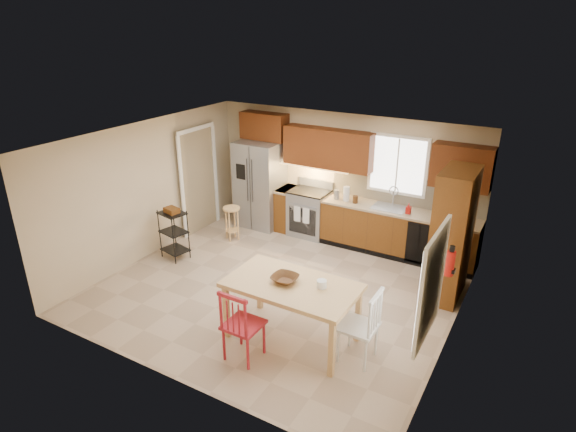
# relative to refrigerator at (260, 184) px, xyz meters

# --- Properties ---
(floor) EXTENTS (5.50, 5.50, 0.00)m
(floor) POSITION_rel_refrigerator_xyz_m (1.70, -2.12, -0.91)
(floor) COLOR tan
(floor) RESTS_ON ground
(ceiling) EXTENTS (5.50, 5.00, 0.02)m
(ceiling) POSITION_rel_refrigerator_xyz_m (1.70, -2.12, 1.59)
(ceiling) COLOR silver
(ceiling) RESTS_ON ground
(wall_back) EXTENTS (5.50, 0.02, 2.50)m
(wall_back) POSITION_rel_refrigerator_xyz_m (1.70, 0.38, 0.34)
(wall_back) COLOR #CCB793
(wall_back) RESTS_ON ground
(wall_front) EXTENTS (5.50, 0.02, 2.50)m
(wall_front) POSITION_rel_refrigerator_xyz_m (1.70, -4.62, 0.34)
(wall_front) COLOR #CCB793
(wall_front) RESTS_ON ground
(wall_left) EXTENTS (0.02, 5.00, 2.50)m
(wall_left) POSITION_rel_refrigerator_xyz_m (-1.05, -2.12, 0.34)
(wall_left) COLOR #CCB793
(wall_left) RESTS_ON ground
(wall_right) EXTENTS (0.02, 5.00, 2.50)m
(wall_right) POSITION_rel_refrigerator_xyz_m (4.45, -2.12, 0.34)
(wall_right) COLOR #CCB793
(wall_right) RESTS_ON ground
(refrigerator) EXTENTS (0.92, 0.75, 1.82)m
(refrigerator) POSITION_rel_refrigerator_xyz_m (0.00, 0.00, 0.00)
(refrigerator) COLOR gray
(refrigerator) RESTS_ON floor
(range_stove) EXTENTS (0.76, 0.63, 0.92)m
(range_stove) POSITION_rel_refrigerator_xyz_m (1.15, 0.06, -0.45)
(range_stove) COLOR gray
(range_stove) RESTS_ON floor
(base_cabinet_narrow) EXTENTS (0.30, 0.60, 0.90)m
(base_cabinet_narrow) POSITION_rel_refrigerator_xyz_m (0.60, 0.08, -0.46)
(base_cabinet_narrow) COLOR brown
(base_cabinet_narrow) RESTS_ON floor
(base_cabinet_run) EXTENTS (2.92, 0.60, 0.90)m
(base_cabinet_run) POSITION_rel_refrigerator_xyz_m (2.99, 0.08, -0.46)
(base_cabinet_run) COLOR brown
(base_cabinet_run) RESTS_ON floor
(dishwasher) EXTENTS (0.60, 0.02, 0.78)m
(dishwasher) POSITION_rel_refrigerator_xyz_m (3.55, -0.22, -0.46)
(dishwasher) COLOR black
(dishwasher) RESTS_ON floor
(backsplash) EXTENTS (2.92, 0.03, 0.55)m
(backsplash) POSITION_rel_refrigerator_xyz_m (2.99, 0.36, 0.27)
(backsplash) COLOR beige
(backsplash) RESTS_ON wall_back
(upper_over_fridge) EXTENTS (1.00, 0.35, 0.55)m
(upper_over_fridge) POSITION_rel_refrigerator_xyz_m (0.00, 0.20, 1.19)
(upper_over_fridge) COLOR #632D10
(upper_over_fridge) RESTS_ON wall_back
(upper_left_block) EXTENTS (1.80, 0.35, 0.75)m
(upper_left_block) POSITION_rel_refrigerator_xyz_m (1.45, 0.20, 0.92)
(upper_left_block) COLOR #632D10
(upper_left_block) RESTS_ON wall_back
(upper_right_block) EXTENTS (1.00, 0.35, 0.75)m
(upper_right_block) POSITION_rel_refrigerator_xyz_m (3.95, 0.20, 0.92)
(upper_right_block) COLOR #632D10
(upper_right_block) RESTS_ON wall_back
(window_back) EXTENTS (1.12, 0.04, 1.12)m
(window_back) POSITION_rel_refrigerator_xyz_m (2.80, 0.35, 0.74)
(window_back) COLOR white
(window_back) RESTS_ON wall_back
(sink) EXTENTS (0.62, 0.46, 0.16)m
(sink) POSITION_rel_refrigerator_xyz_m (2.80, 0.08, -0.05)
(sink) COLOR gray
(sink) RESTS_ON base_cabinet_run
(undercab_glow) EXTENTS (1.60, 0.30, 0.01)m
(undercab_glow) POSITION_rel_refrigerator_xyz_m (1.15, 0.17, 0.52)
(undercab_glow) COLOR #FFBF66
(undercab_glow) RESTS_ON wall_back
(soap_bottle) EXTENTS (0.09, 0.09, 0.19)m
(soap_bottle) POSITION_rel_refrigerator_xyz_m (3.18, -0.02, 0.09)
(soap_bottle) COLOR #A9110B
(soap_bottle) RESTS_ON base_cabinet_run
(paper_towel) EXTENTS (0.12, 0.12, 0.28)m
(paper_towel) POSITION_rel_refrigerator_xyz_m (1.95, 0.03, 0.13)
(paper_towel) COLOR silver
(paper_towel) RESTS_ON base_cabinet_run
(canister_steel) EXTENTS (0.11, 0.11, 0.18)m
(canister_steel) POSITION_rel_refrigerator_xyz_m (1.75, 0.03, 0.08)
(canister_steel) COLOR gray
(canister_steel) RESTS_ON base_cabinet_run
(canister_wood) EXTENTS (0.10, 0.10, 0.14)m
(canister_wood) POSITION_rel_refrigerator_xyz_m (2.15, -0.00, 0.06)
(canister_wood) COLOR #492E13
(canister_wood) RESTS_ON base_cabinet_run
(pantry) EXTENTS (0.50, 0.95, 2.10)m
(pantry) POSITION_rel_refrigerator_xyz_m (4.13, -0.93, 0.14)
(pantry) COLOR brown
(pantry) RESTS_ON floor
(fire_extinguisher) EXTENTS (0.12, 0.12, 0.36)m
(fire_extinguisher) POSITION_rel_refrigerator_xyz_m (4.33, -1.98, 0.19)
(fire_extinguisher) COLOR #A9110B
(fire_extinguisher) RESTS_ON wall_right
(window_right) EXTENTS (0.04, 1.02, 1.32)m
(window_right) POSITION_rel_refrigerator_xyz_m (4.38, -3.27, 0.54)
(window_right) COLOR white
(window_right) RESTS_ON wall_right
(doorway) EXTENTS (0.04, 0.95, 2.10)m
(doorway) POSITION_rel_refrigerator_xyz_m (-0.97, -0.82, 0.14)
(doorway) COLOR #8C7A59
(doorway) RESTS_ON wall_left
(dining_table) EXTENTS (1.77, 1.00, 0.86)m
(dining_table) POSITION_rel_refrigerator_xyz_m (2.56, -3.17, -0.48)
(dining_table) COLOR #DEB16F
(dining_table) RESTS_ON floor
(chair_red) EXTENTS (0.49, 0.49, 1.04)m
(chair_red) POSITION_rel_refrigerator_xyz_m (2.21, -3.82, -0.39)
(chair_red) COLOR maroon
(chair_red) RESTS_ON floor
(chair_white) EXTENTS (0.49, 0.49, 1.04)m
(chair_white) POSITION_rel_refrigerator_xyz_m (3.51, -3.12, -0.39)
(chair_white) COLOR silver
(chair_white) RESTS_ON floor
(table_bowl) EXTENTS (0.36, 0.36, 0.09)m
(table_bowl) POSITION_rel_refrigerator_xyz_m (2.45, -3.17, -0.04)
(table_bowl) COLOR #492E13
(table_bowl) RESTS_ON dining_table
(table_jar) EXTENTS (0.15, 0.15, 0.17)m
(table_jar) POSITION_rel_refrigerator_xyz_m (2.94, -3.06, -0.01)
(table_jar) COLOR silver
(table_jar) RESTS_ON dining_table
(bar_stool) EXTENTS (0.44, 0.44, 0.69)m
(bar_stool) POSITION_rel_refrigerator_xyz_m (-0.08, -0.94, -0.57)
(bar_stool) COLOR #DEB16F
(bar_stool) RESTS_ON floor
(utility_cart) EXTENTS (0.54, 0.46, 0.94)m
(utility_cart) POSITION_rel_refrigerator_xyz_m (-0.53, -2.11, -0.44)
(utility_cart) COLOR black
(utility_cart) RESTS_ON floor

